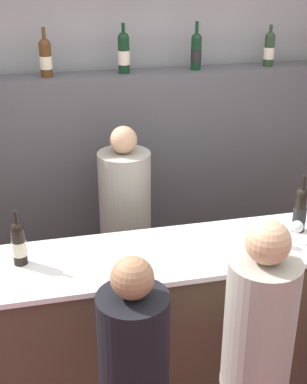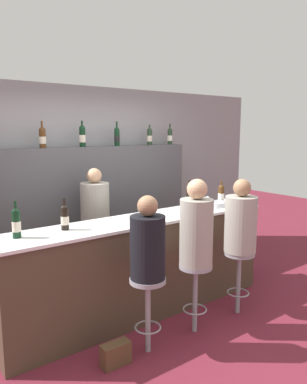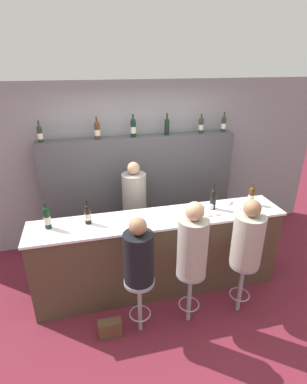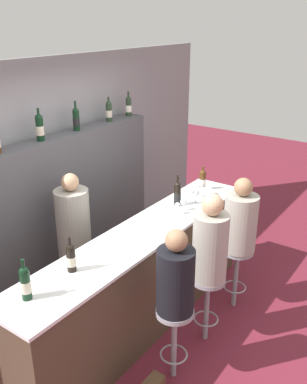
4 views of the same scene
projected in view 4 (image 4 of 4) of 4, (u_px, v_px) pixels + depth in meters
ground_plane at (164, 334)px, 4.34m from camera, size 16.00×16.00×0.00m
wall_back at (38, 180)px, 4.76m from camera, size 6.40×0.05×2.60m
bar_counter at (143, 280)px, 4.27m from camera, size 3.18×0.57×1.08m
back_bar_cabinet at (55, 217)px, 4.79m from camera, size 2.98×0.28×1.80m
wine_bottle_counter_0 at (25, 283)px, 3.06m from camera, size 0.08×0.08×0.33m
wine_bottle_counter_1 at (71, 257)px, 3.40m from camera, size 0.08×0.08×0.30m
wine_bottle_counter_2 at (177, 193)px, 4.59m from camera, size 0.08×0.08×0.35m
wine_bottle_counter_3 at (203, 180)px, 5.02m from camera, size 0.08×0.08×0.29m
wine_bottle_backbar_2 at (40, 127)px, 4.33m from camera, size 0.08×0.08×0.33m
wine_bottle_backbar_3 at (76, 119)px, 4.72m from camera, size 0.08×0.08×0.33m
wine_bottle_backbar_4 at (109, 111)px, 5.14m from camera, size 0.08×0.08×0.29m
wine_bottle_backbar_5 at (129, 106)px, 5.43m from camera, size 0.07×0.07×0.31m
wine_glass_0 at (178, 206)px, 4.40m from camera, size 0.06×0.06×0.13m
wine_glass_1 at (183, 202)px, 4.48m from camera, size 0.07×0.07×0.13m
wine_glass_2 at (196, 193)px, 4.67m from camera, size 0.08×0.08×0.16m
metal_bowl at (204, 193)px, 4.89m from camera, size 0.25×0.25×0.06m
tasting_menu at (159, 231)px, 4.07m from camera, size 0.21×0.30×0.00m
bar_stool_left at (174, 326)px, 3.64m from camera, size 0.33×0.33×0.71m
guest_seated_left at (176, 277)px, 3.45m from camera, size 0.31×0.31×0.75m
bar_stool_middle at (207, 293)px, 4.08m from camera, size 0.33×0.33×0.71m
guest_seated_middle at (210, 243)px, 3.87m from camera, size 0.33×0.33×0.85m
bar_stool_right at (237, 263)px, 4.57m from camera, size 0.33×0.33×0.71m
guest_seated_right at (241, 220)px, 4.38m from camera, size 0.34×0.34×0.80m
bartender at (75, 250)px, 4.46m from camera, size 0.35×0.35×1.57m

